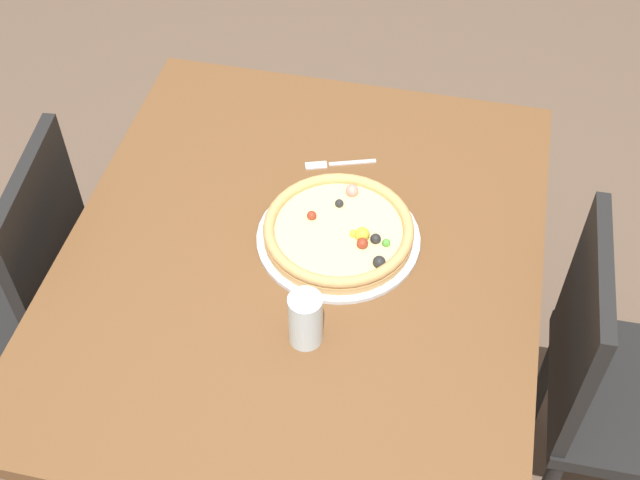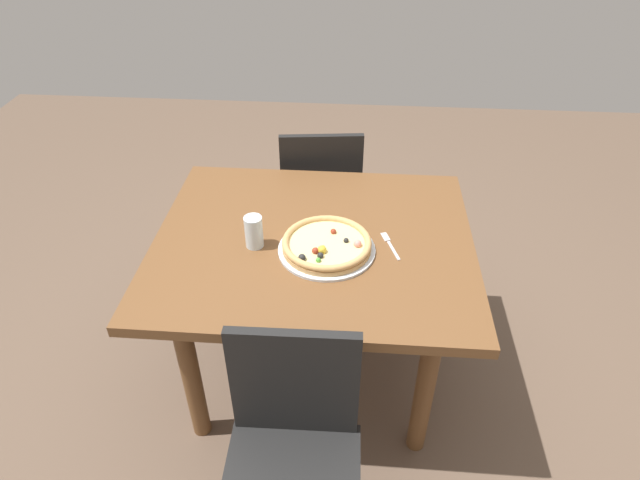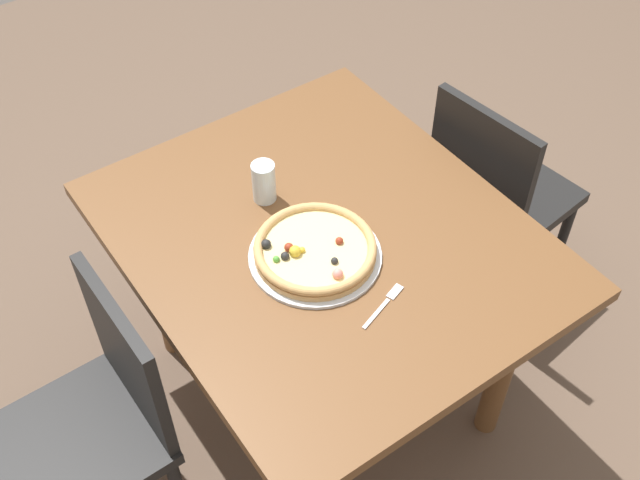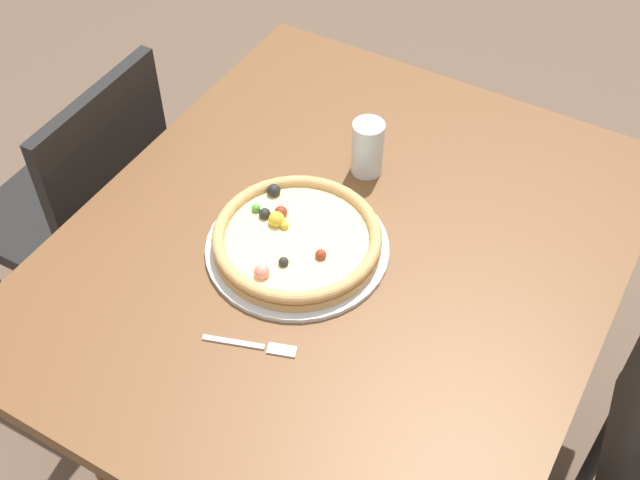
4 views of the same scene
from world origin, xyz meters
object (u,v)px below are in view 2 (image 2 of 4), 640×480
object	(u,v)px
dining_table	(314,260)
pizza	(327,244)
chair_near	(292,455)
drinking_glass	(254,232)
plate	(327,249)
fork	(389,244)
chair_far	(320,196)

from	to	relation	value
dining_table	pizza	world-z (taller)	pizza
chair_near	drinking_glass	size ratio (longest dim) A/B	7.08
plate	pizza	world-z (taller)	pizza
plate	drinking_glass	world-z (taller)	drinking_glass
chair_near	plate	distance (m)	0.70
chair_near	drinking_glass	distance (m)	0.76
fork	drinking_glass	size ratio (longest dim) A/B	1.33
chair_near	fork	size ratio (longest dim) A/B	5.34
chair_far	drinking_glass	size ratio (longest dim) A/B	7.08
dining_table	chair_far	distance (m)	0.73
chair_far	pizza	distance (m)	0.84
chair_near	pizza	xyz separation A→B (m)	(0.06, 0.64, 0.30)
chair_far	dining_table	bearing A→B (deg)	-94.29
dining_table	chair_near	size ratio (longest dim) A/B	1.36
chair_near	drinking_glass	bearing A→B (deg)	-73.58
chair_near	pizza	distance (m)	0.71
chair_far	pizza	world-z (taller)	chair_far
fork	dining_table	bearing A→B (deg)	68.63
pizza	chair_near	bearing A→B (deg)	-95.03
dining_table	plate	bearing A→B (deg)	-52.01
dining_table	fork	world-z (taller)	fork
chair_near	fork	xyz separation A→B (m)	(0.28, 0.70, 0.27)
pizza	chair_far	bearing A→B (deg)	96.02
chair_near	plate	world-z (taller)	chair_near
dining_table	plate	world-z (taller)	plate
dining_table	fork	xyz separation A→B (m)	(0.28, -0.01, 0.11)
plate	drinking_glass	xyz separation A→B (m)	(-0.26, 0.01, 0.06)
chair_far	pizza	bearing A→B (deg)	-90.60
fork	drinking_glass	world-z (taller)	drinking_glass
chair_near	fork	bearing A→B (deg)	-112.93
dining_table	fork	distance (m)	0.30
chair_far	plate	distance (m)	0.83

